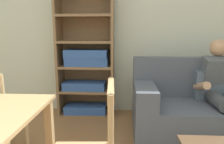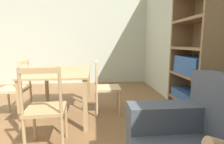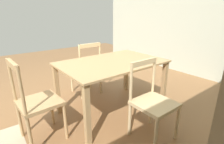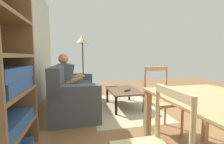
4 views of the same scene
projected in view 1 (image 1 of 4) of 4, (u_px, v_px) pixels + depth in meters
wall_back at (110, 25)px, 3.24m from camera, size 7.10×0.12×2.77m
couch at (209, 108)px, 2.53m from camera, size 1.86×0.83×0.94m
person_lounging at (222, 88)px, 2.46m from camera, size 0.59×0.87×1.18m
bookshelf at (86, 64)px, 3.12m from camera, size 0.84×0.36×1.89m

